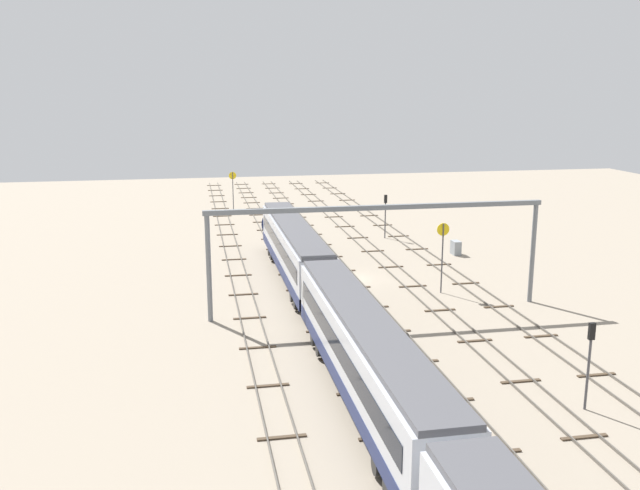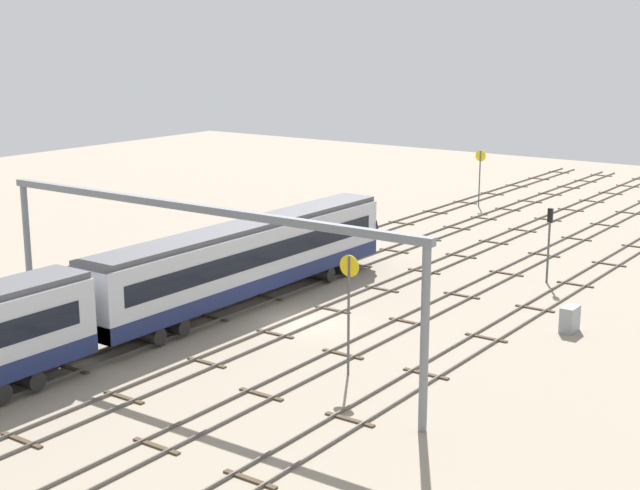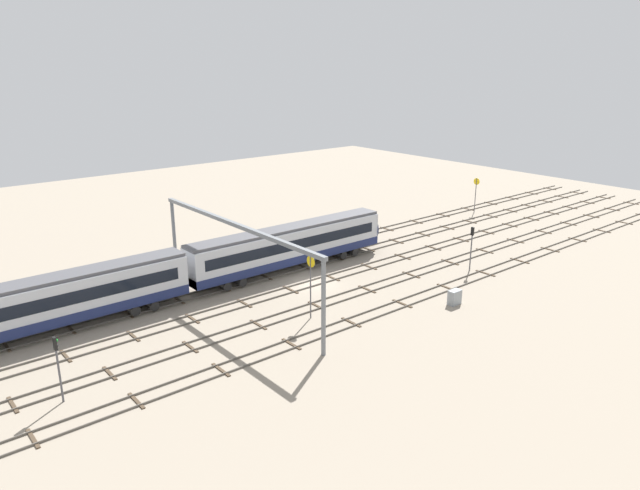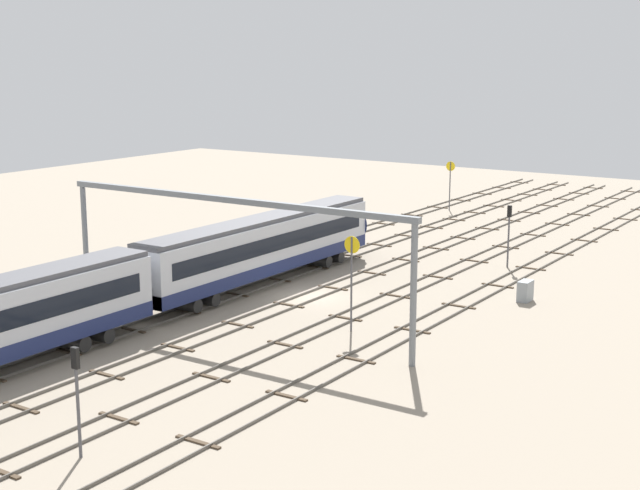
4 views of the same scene
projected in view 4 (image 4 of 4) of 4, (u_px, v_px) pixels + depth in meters
ground_plane at (312, 297)px, 63.32m from camera, size 146.57×146.57×0.00m
track_near_foreground at (437, 317)px, 58.15m from camera, size 130.57×2.40×0.16m
track_second_near at (371, 306)px, 60.73m from camera, size 130.57×2.40×0.16m
track_middle at (312, 296)px, 63.31m from camera, size 130.57×2.40×0.16m
track_with_train at (257, 286)px, 65.88m from camera, size 130.57×2.40×0.16m
track_far_background at (206, 277)px, 68.46m from camera, size 130.57×2.40×0.16m
overhead_gantry at (229, 224)px, 54.68m from camera, size 0.40×25.46×8.10m
speed_sign_near_foreground at (450, 178)px, 97.62m from camera, size 0.14×1.02×5.22m
speed_sign_mid_trackside at (352, 269)px, 54.66m from camera, size 0.14×1.04×5.83m
signal_light_trackside_approach at (509, 227)px, 71.39m from camera, size 0.31×0.32×4.89m
signal_light_trackside_departure at (77, 386)px, 37.46m from camera, size 0.31×0.32×4.77m
relay_cabinet at (525, 291)px, 62.01m from camera, size 1.29×0.74×1.41m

